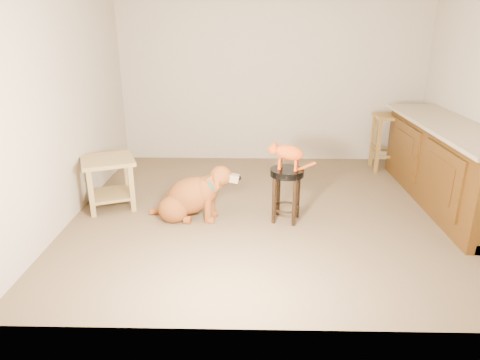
{
  "coord_description": "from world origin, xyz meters",
  "views": [
    {
      "loc": [
        -0.34,
        -4.42,
        2.0
      ],
      "look_at": [
        -0.43,
        -0.22,
        0.45
      ],
      "focal_mm": 32.0,
      "sensor_mm": 36.0,
      "label": 1
    }
  ],
  "objects_px": {
    "golden_retriever": "(191,197)",
    "tabby_kitten": "(287,153)",
    "padded_stool": "(287,184)",
    "side_table": "(109,175)",
    "wood_stool": "(388,141)"
  },
  "relations": [
    {
      "from": "padded_stool",
      "to": "side_table",
      "type": "xyz_separation_m",
      "value": [
        -1.98,
        0.32,
        -0.03
      ]
    },
    {
      "from": "wood_stool",
      "to": "golden_retriever",
      "type": "distance_m",
      "value": 3.11
    },
    {
      "from": "padded_stool",
      "to": "golden_retriever",
      "type": "xyz_separation_m",
      "value": [
        -1.01,
        0.03,
        -0.17
      ]
    },
    {
      "from": "padded_stool",
      "to": "tabby_kitten",
      "type": "height_order",
      "value": "tabby_kitten"
    },
    {
      "from": "golden_retriever",
      "to": "tabby_kitten",
      "type": "distance_m",
      "value": 1.12
    },
    {
      "from": "tabby_kitten",
      "to": "golden_retriever",
      "type": "bearing_deg",
      "value": -165.68
    },
    {
      "from": "golden_retriever",
      "to": "tabby_kitten",
      "type": "height_order",
      "value": "tabby_kitten"
    },
    {
      "from": "padded_stool",
      "to": "tabby_kitten",
      "type": "bearing_deg",
      "value": 158.54
    },
    {
      "from": "golden_retriever",
      "to": "tabby_kitten",
      "type": "relative_size",
      "value": 2.01
    },
    {
      "from": "wood_stool",
      "to": "side_table",
      "type": "relative_size",
      "value": 1.09
    },
    {
      "from": "padded_stool",
      "to": "tabby_kitten",
      "type": "xyz_separation_m",
      "value": [
        -0.01,
        0.0,
        0.34
      ]
    },
    {
      "from": "tabby_kitten",
      "to": "side_table",
      "type": "bearing_deg",
      "value": -173.24
    },
    {
      "from": "padded_stool",
      "to": "side_table",
      "type": "bearing_deg",
      "value": 170.94
    },
    {
      "from": "padded_stool",
      "to": "wood_stool",
      "type": "distance_m",
      "value": 2.35
    },
    {
      "from": "wood_stool",
      "to": "tabby_kitten",
      "type": "relative_size",
      "value": 1.56
    }
  ]
}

